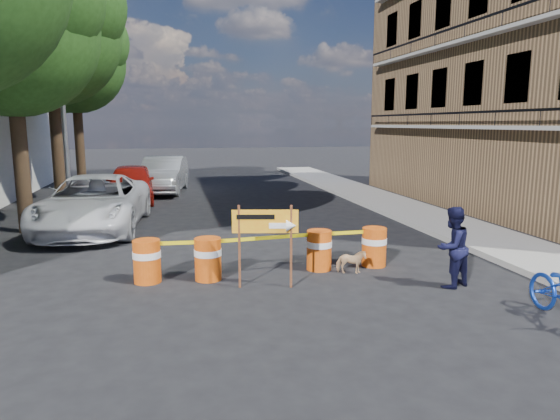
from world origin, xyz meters
name	(u,v)px	position (x,y,z in m)	size (l,w,h in m)	color
ground	(300,290)	(0.00, 0.00, 0.00)	(120.00, 120.00, 0.00)	black
sidewalk_east	(432,219)	(6.20, 6.00, 0.07)	(2.40, 40.00, 0.15)	gray
apartment_building	(552,51)	(12.00, 8.00, 6.00)	(8.00, 16.00, 12.00)	olive
tree_mid_a	(12,26)	(-6.74, 7.00, 6.01)	(5.25, 5.00, 8.68)	#332316
tree_mid_b	(50,32)	(-6.73, 12.00, 6.71)	(5.67, 5.40, 9.62)	#332316
tree_far	(75,61)	(-6.74, 17.00, 6.22)	(5.04, 4.80, 8.84)	#332316
streetlamp	(64,91)	(-5.93, 9.50, 4.38)	(1.25, 0.18, 8.00)	gray
barrel_far_left	(147,260)	(-2.99, 1.19, 0.47)	(0.58, 0.58, 0.90)	#C34A0B
barrel_mid_left	(208,258)	(-1.73, 1.09, 0.47)	(0.58, 0.58, 0.90)	#C34A0B
barrel_mid_right	(319,249)	(0.78, 1.32, 0.47)	(0.58, 0.58, 0.90)	#C34A0B
barrel_far_right	(374,246)	(2.11, 1.34, 0.47)	(0.58, 0.58, 0.90)	#C34A0B
detour_sign	(273,228)	(-0.49, 0.29, 1.23)	(1.29, 0.41, 1.69)	#592D19
pedestrian	(452,247)	(3.03, -0.42, 0.82)	(0.80, 0.62, 1.65)	black
dog	(351,262)	(1.37, 0.85, 0.27)	(0.29, 0.64, 0.54)	#DBAF7D
suv_white	(94,203)	(-4.80, 6.89, 0.85)	(2.81, 6.10, 1.69)	silver
sedan_red	(131,183)	(-4.11, 12.57, 0.80)	(1.90, 4.71, 1.61)	#A5170D
sedan_silver	(164,175)	(-2.80, 15.33, 0.86)	(1.81, 5.19, 1.71)	#B0B4B8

